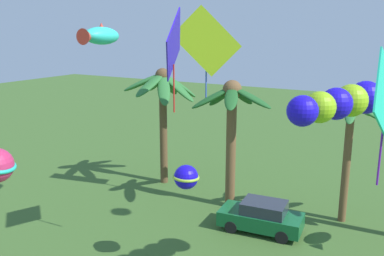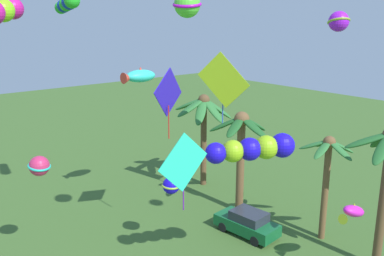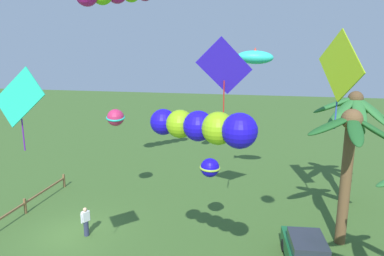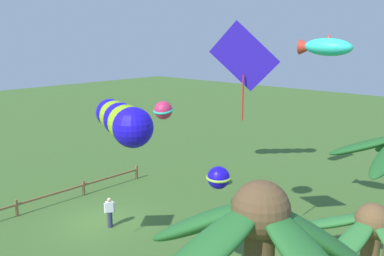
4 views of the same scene
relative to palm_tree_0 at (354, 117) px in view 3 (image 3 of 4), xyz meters
name	(u,v)px [view 3 (image 3 of 4)]	position (x,y,z in m)	size (l,w,h in m)	color
ground_plane	(73,234)	(7.11, -15.08, -5.59)	(120.00, 120.00, 0.00)	#3D6028
palm_tree_0	(354,117)	(0.00, 0.00, 0.00)	(4.54, 4.65, 7.20)	brown
palm_tree_1	(349,146)	(5.15, -1.30, -0.48)	(4.21, 4.35, 6.92)	brown
parked_car_0	(306,252)	(7.71, -3.22, -4.84)	(4.05, 2.07, 1.51)	#145B2D
spectator_0	(86,221)	(7.14, -14.29, -4.77)	(0.49, 0.39, 1.59)	#2D3351
kite_fish_0	(253,57)	(0.78, -6.18, 3.59)	(1.30, 2.53, 1.02)	#31E0CE
kite_diamond_3	(340,67)	(3.90, -1.78, 3.21)	(3.25, 1.62, 4.99)	#95BC19
kite_tube_4	(203,127)	(11.60, -7.28, 1.61)	(2.35, 3.82, 1.13)	#190EDB
kite_ball_6	(210,168)	(6.28, -7.85, -1.65)	(1.47, 1.47, 0.94)	#170CD4
kite_diamond_7	(19,98)	(13.35, -12.64, 2.63)	(0.42, 1.88, 2.59)	#22D0A1
kite_diamond_9	(224,67)	(5.44, -7.33, 3.21)	(1.15, 2.66, 3.95)	#301AD1
kite_ball_10	(116,118)	(3.61, -13.90, 0.13)	(1.43, 1.43, 1.00)	#C9295C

